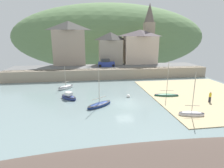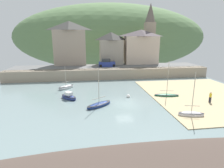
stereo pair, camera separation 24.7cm
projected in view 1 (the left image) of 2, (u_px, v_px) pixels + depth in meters
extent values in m
cube|color=gray|center=(125.00, 103.00, 27.60)|extent=(48.00, 40.00, 0.06)
cube|color=tan|center=(202.00, 95.00, 31.49)|extent=(18.00, 22.00, 0.10)
cube|color=tan|center=(110.00, 74.00, 43.59)|extent=(48.00, 2.40, 2.40)
cube|color=#606060|center=(108.00, 67.00, 46.85)|extent=(48.00, 9.00, 0.10)
ellipsoid|color=#5E804F|center=(111.00, 38.00, 78.99)|extent=(80.00, 44.00, 27.08)
cube|color=tan|center=(69.00, 48.00, 48.66)|extent=(8.22, 4.09, 9.04)
pyramid|color=#4E4C48|center=(68.00, 25.00, 47.26)|extent=(8.52, 4.39, 2.27)
cube|color=#A49887|center=(111.00, 52.00, 50.54)|extent=(6.18, 4.06, 6.46)
pyramid|color=#43403D|center=(110.00, 36.00, 49.49)|extent=(6.48, 4.36, 2.10)
cube|color=beige|center=(140.00, 50.00, 51.60)|extent=(8.98, 5.42, 7.47)
pyramid|color=#54494D|center=(140.00, 33.00, 50.46)|extent=(9.28, 5.72, 1.79)
cube|color=gray|center=(148.00, 42.00, 55.48)|extent=(2.80, 2.80, 11.44)
cone|color=#665B51|center=(150.00, 13.00, 53.41)|extent=(3.00, 3.00, 5.39)
ellipsoid|color=navy|center=(69.00, 98.00, 29.42)|extent=(3.08, 3.13, 0.85)
ellipsoid|color=black|center=(69.00, 96.00, 29.37)|extent=(3.02, 3.07, 0.12)
cube|color=silver|center=(69.00, 94.00, 29.26)|extent=(1.39, 1.40, 0.51)
ellipsoid|color=white|center=(66.00, 87.00, 35.37)|extent=(3.27, 3.19, 0.85)
ellipsoid|color=black|center=(66.00, 86.00, 35.31)|extent=(3.21, 3.12, 0.12)
cylinder|color=#B2A893|center=(65.00, 76.00, 34.81)|extent=(0.09, 0.09, 3.72)
cylinder|color=gray|center=(66.00, 82.00, 35.10)|extent=(1.30, 1.24, 0.07)
ellipsoid|color=#165939|center=(166.00, 95.00, 30.77)|extent=(4.19, 1.78, 0.61)
ellipsoid|color=black|center=(166.00, 94.00, 30.72)|extent=(4.10, 1.74, 0.12)
cylinder|color=#B2A893|center=(168.00, 78.00, 30.02)|extent=(0.09, 0.09, 5.42)
cylinder|color=gray|center=(167.00, 91.00, 30.56)|extent=(2.25, 0.50, 0.07)
ellipsoid|color=navy|center=(99.00, 105.00, 26.32)|extent=(4.16, 3.47, 0.68)
ellipsoid|color=black|center=(99.00, 104.00, 26.27)|extent=(4.08, 3.40, 0.12)
cylinder|color=#B2A893|center=(99.00, 86.00, 25.63)|extent=(0.09, 0.09, 4.93)
cylinder|color=gray|center=(99.00, 98.00, 26.05)|extent=(2.07, 1.52, 0.07)
ellipsoid|color=white|center=(191.00, 114.00, 23.08)|extent=(3.31, 1.66, 0.79)
ellipsoid|color=black|center=(192.00, 113.00, 23.03)|extent=(3.25, 1.63, 0.12)
cylinder|color=#B2A893|center=(194.00, 92.00, 22.36)|extent=(0.09, 0.09, 5.03)
cylinder|color=gray|center=(192.00, 106.00, 22.79)|extent=(1.75, 0.50, 0.07)
cube|color=navy|center=(106.00, 64.00, 46.64)|extent=(4.14, 1.80, 1.20)
cube|color=#282D33|center=(105.00, 60.00, 46.37)|extent=(2.14, 1.55, 0.80)
cylinder|color=black|center=(112.00, 65.00, 47.71)|extent=(0.64, 0.22, 0.64)
cylinder|color=black|center=(113.00, 66.00, 46.17)|extent=(0.64, 0.22, 0.64)
cylinder|color=black|center=(100.00, 65.00, 47.24)|extent=(0.64, 0.22, 0.64)
cylinder|color=black|center=(100.00, 66.00, 45.70)|extent=(0.64, 0.22, 0.64)
cube|color=#282833|center=(210.00, 99.00, 27.73)|extent=(0.28, 0.20, 0.82)
cylinder|color=gold|center=(210.00, 95.00, 27.56)|extent=(0.34, 0.34, 0.58)
sphere|color=#D1A889|center=(211.00, 92.00, 27.46)|extent=(0.22, 0.22, 0.22)
sphere|color=silver|center=(128.00, 96.00, 30.30)|extent=(0.60, 0.60, 0.60)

